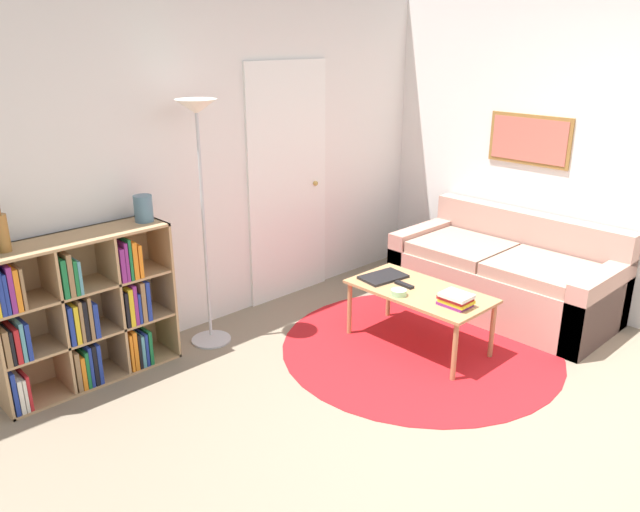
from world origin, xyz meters
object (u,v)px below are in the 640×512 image
(couch, at_px, (506,276))
(bottle_middle, at_px, (2,232))
(bowl, at_px, (399,293))
(bookshelf, at_px, (80,313))
(laptop, at_px, (383,277))
(coffee_table, at_px, (420,295))
(vase_on_shelf, at_px, (143,208))
(floor_lamp, at_px, (199,152))

(couch, xyz_separation_m, bottle_middle, (-3.50, 1.33, 0.85))
(bowl, relative_size, bottle_middle, 0.41)
(bookshelf, bearing_deg, laptop, -24.29)
(laptop, xyz_separation_m, bottle_middle, (-2.39, 0.91, 0.67))
(coffee_table, height_order, vase_on_shelf, vase_on_shelf)
(laptop, xyz_separation_m, bowl, (-0.17, -0.30, 0.01))
(bookshelf, relative_size, coffee_table, 1.12)
(floor_lamp, relative_size, bowl, 15.74)
(floor_lamp, height_order, coffee_table, floor_lamp)
(coffee_table, height_order, bottle_middle, bottle_middle)
(couch, relative_size, bowl, 15.57)
(bookshelf, height_order, laptop, bookshelf)
(bowl, height_order, vase_on_shelf, vase_on_shelf)
(coffee_table, xyz_separation_m, bottle_middle, (-2.41, 1.24, 0.73))
(bookshelf, height_order, couch, bookshelf)
(coffee_table, distance_m, bottle_middle, 2.81)
(couch, bearing_deg, floor_lamp, 150.76)
(bookshelf, distance_m, bottle_middle, 0.75)
(laptop, distance_m, vase_on_shelf, 1.85)
(coffee_table, relative_size, bowl, 9.15)
(bowl, bearing_deg, bookshelf, 146.68)
(laptop, relative_size, bottle_middle, 1.33)
(floor_lamp, height_order, vase_on_shelf, floor_lamp)
(bookshelf, xyz_separation_m, bottle_middle, (-0.39, 0.00, 0.64))
(couch, distance_m, coffee_table, 1.11)
(floor_lamp, height_order, bowl, floor_lamp)
(coffee_table, xyz_separation_m, laptop, (-0.02, 0.34, 0.05))
(bookshelf, distance_m, floor_lamp, 1.35)
(bookshelf, height_order, coffee_table, bookshelf)
(laptop, bearing_deg, bottle_middle, 159.22)
(floor_lamp, bearing_deg, vase_on_shelf, 165.46)
(bookshelf, xyz_separation_m, bowl, (1.83, -1.20, -0.02))
(bookshelf, bearing_deg, floor_lamp, -6.39)
(couch, height_order, laptop, couch)
(couch, distance_m, bottle_middle, 3.84)
(coffee_table, distance_m, vase_on_shelf, 2.07)
(couch, xyz_separation_m, laptop, (-1.12, 0.42, 0.18))
(floor_lamp, relative_size, couch, 1.01)
(couch, bearing_deg, laptop, 159.14)
(bookshelf, height_order, floor_lamp, floor_lamp)
(couch, relative_size, bottle_middle, 6.34)
(floor_lamp, xyz_separation_m, coffee_table, (1.09, -1.14, -1.05))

